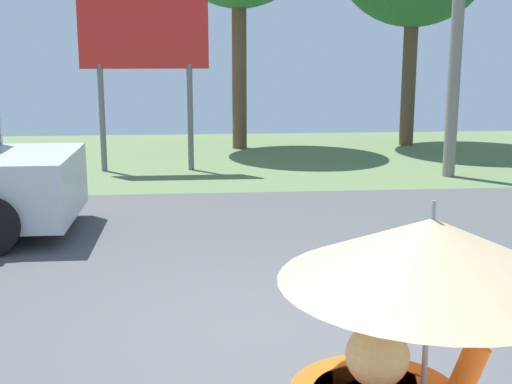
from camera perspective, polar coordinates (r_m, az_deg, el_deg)
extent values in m
cube|color=#4C4C4F|center=(8.47, -0.65, -6.18)|extent=(40.00, 8.00, 0.10)
cube|color=#5D7549|center=(16.24, -2.67, 2.80)|extent=(40.00, 8.00, 0.10)
sphere|color=tan|center=(2.45, 10.00, -13.15)|extent=(0.22, 0.22, 0.22)
cylinder|color=gray|center=(2.48, 13.87, -12.11)|extent=(0.02, 0.02, 0.75)
cone|color=#D1B284|center=(2.37, 14.28, -4.69)|extent=(1.02, 1.02, 0.22)
cylinder|color=gray|center=(2.34, 14.44, -1.88)|extent=(0.02, 0.02, 0.10)
cylinder|color=black|center=(11.15, -18.31, 0.02)|extent=(0.76, 0.28, 0.76)
cylinder|color=slate|center=(14.55, -12.60, 5.97)|extent=(0.12, 0.12, 2.20)
cylinder|color=slate|center=(14.42, -5.46, 6.16)|extent=(0.12, 0.12, 2.20)
cube|color=red|center=(14.38, -9.28, 12.83)|extent=(2.60, 0.10, 1.40)
cylinder|color=brown|center=(18.28, 12.53, 9.29)|extent=(0.36, 0.36, 3.52)
cylinder|color=brown|center=(17.30, -1.39, 10.06)|extent=(0.36, 0.36, 3.90)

